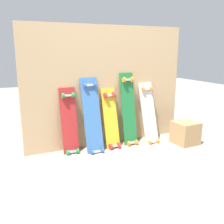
% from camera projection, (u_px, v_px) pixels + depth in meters
% --- Properties ---
extents(ground_plane, '(12.00, 12.00, 0.00)m').
position_uv_depth(ground_plane, '(110.00, 144.00, 3.40)').
color(ground_plane, '#A89E8E').
extents(plywood_wall_panel, '(2.11, 0.04, 1.49)m').
position_uv_depth(plywood_wall_panel, '(107.00, 87.00, 3.28)').
color(plywood_wall_panel, tan).
rests_on(plywood_wall_panel, ground).
extents(skateboard_red, '(0.19, 0.20, 0.83)m').
position_uv_depth(skateboard_red, '(69.00, 124.00, 3.07)').
color(skateboard_red, '#B22626').
rests_on(skateboard_red, ground).
extents(skateboard_blue, '(0.21, 0.30, 0.94)m').
position_uv_depth(skateboard_blue, '(92.00, 118.00, 3.12)').
color(skateboard_blue, '#386BAD').
rests_on(skateboard_blue, ground).
extents(skateboard_yellow, '(0.18, 0.26, 0.79)m').
position_uv_depth(skateboard_yellow, '(111.00, 121.00, 3.26)').
color(skateboard_yellow, gold).
rests_on(skateboard_yellow, ground).
extents(skateboard_green, '(0.18, 0.24, 0.98)m').
position_uv_depth(skateboard_green, '(129.00, 111.00, 3.35)').
color(skateboard_green, '#1E7238').
rests_on(skateboard_green, ground).
extents(skateboard_white, '(0.19, 0.30, 0.84)m').
position_uv_depth(skateboard_white, '(149.00, 116.00, 3.45)').
color(skateboard_white, silver).
rests_on(skateboard_white, ground).
extents(wooden_crate, '(0.31, 0.31, 0.29)m').
position_uv_depth(wooden_crate, '(185.00, 133.00, 3.40)').
color(wooden_crate, tan).
rests_on(wooden_crate, ground).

